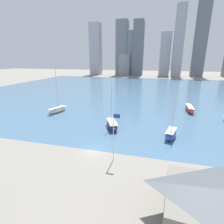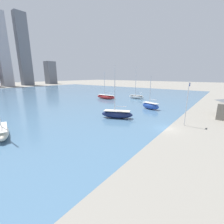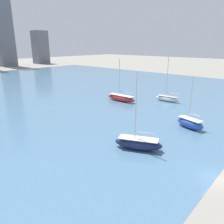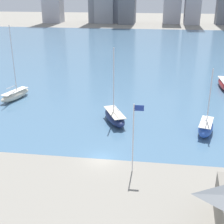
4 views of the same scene
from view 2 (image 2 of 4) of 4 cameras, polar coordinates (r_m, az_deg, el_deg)
ground_plane at (r=32.34m, az=19.98°, el=-5.96°), size 500.00×500.00×0.00m
harbor_water at (r=84.54m, az=-32.01°, el=4.59°), size 180.00×140.00×0.00m
flag_pole at (r=34.81m, az=26.66°, el=3.33°), size 1.24×0.14×9.12m
sailboat_blue at (r=49.05m, az=14.45°, el=2.35°), size 3.66×6.48×10.48m
sailboat_cream at (r=32.38m, az=-36.43°, el=-5.94°), size 4.28×8.25×14.88m
sailboat_white at (r=70.08m, az=9.24°, el=5.82°), size 2.31×7.50×14.40m
sailboat_red at (r=68.41m, az=-2.31°, el=5.84°), size 2.40×10.16×12.51m
sailboat_navy at (r=37.51m, az=1.91°, el=-0.76°), size 5.56×8.15×12.76m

